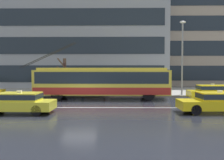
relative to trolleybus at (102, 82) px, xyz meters
The scene contains 18 objects.
ground_plane 4.27m from the trolleybus, 112.34° to the right, with size 160.00×160.00×0.00m, color #21232C.
sidewalk_slab 6.93m from the trolleybus, 102.92° to the left, with size 80.00×10.00×0.14m, color gray.
crosswalk_stripe_edge_near 7.62m from the trolleybus, 15.86° to the right, with size 0.44×4.40×0.01m, color beige.
crosswalk_stripe_inner_a 8.48m from the trolleybus, 14.17° to the right, with size 0.44×4.40×0.01m, color beige.
crosswalk_stripe_center 9.34m from the trolleybus, 12.80° to the right, with size 0.44×4.40×0.01m, color beige.
crosswalk_stripe_inner_b 10.21m from the trolleybus, 11.67° to the right, with size 0.44×4.40×0.01m, color beige.
lane_centre_line 5.34m from the trolleybus, 107.22° to the right, with size 72.00×0.14×0.01m, color silver.
trolleybus is the anchor object (origin of this frame).
taxi_oncoming_near 8.61m from the trolleybus, 123.93° to the right, with size 4.55×1.89×1.39m.
taxi_ahead_of_bus 9.80m from the trolleybus, ahead, with size 4.54×1.81×1.39m.
taxi_oncoming_far 10.13m from the trolleybus, 42.17° to the right, with size 4.67×1.84×1.39m.
bus_shelter 4.25m from the trolleybus, 107.70° to the left, with size 4.07×1.75×2.58m.
pedestrian_at_shelter 3.94m from the trolleybus, 90.28° to the left, with size 1.43×1.43×1.93m.
pedestrian_approaching_curb 3.53m from the trolleybus, 128.32° to the left, with size 1.51×1.51×2.05m.
pedestrian_walking_past 6.20m from the trolleybus, 137.25° to the left, with size 1.28×1.28×2.02m.
street_lamp 8.43m from the trolleybus, 16.25° to the left, with size 0.60×0.32×7.13m.
street_tree_bare 5.47m from the trolleybus, 139.18° to the left, with size 1.11×1.36×3.67m.
office_tower_corner_left 21.08m from the trolleybus, 101.68° to the left, with size 23.71×15.21×25.83m.
Camera 1 is at (2.69, -18.56, 2.79)m, focal length 40.29 mm.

